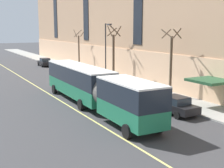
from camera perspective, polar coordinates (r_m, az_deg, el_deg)
ground_plane at (r=29.76m, az=-4.05°, el=-3.98°), size 260.00×260.00×0.00m
sidewalk at (r=36.51m, az=6.39°, el=-1.23°), size 4.17×160.00×0.15m
city_bus at (r=28.45m, az=-3.49°, el=-0.37°), size 3.23×19.66×3.56m
parked_car_black_2 at (r=61.41m, az=-12.18°, el=3.93°), size 2.08×4.27×1.56m
parked_car_champagne_3 at (r=45.50m, az=-5.85°, el=1.96°), size 2.07×4.25×1.56m
parked_car_white_4 at (r=51.36m, az=-8.55°, el=2.85°), size 2.03×4.49×1.56m
parked_car_black_5 at (r=27.34m, az=11.33°, el=-3.75°), size 2.17×4.67×1.56m
parked_car_darkgray_6 at (r=36.25m, az=0.62°, el=-0.11°), size 2.01×4.70×1.56m
street_tree_mid_block at (r=33.02m, az=10.74°, el=4.15°), size 1.82×1.87×7.13m
street_tree_far_uptown at (r=43.27m, az=0.29°, el=5.84°), size 1.82×1.85×7.57m
street_tree_far_downtown at (r=54.48m, az=-6.08°, el=6.23°), size 1.49×1.49×6.85m
street_lamp at (r=41.35m, az=-1.04°, el=6.79°), size 0.36×1.48×7.71m
lane_centerline at (r=31.82m, az=-9.25°, el=-3.15°), size 0.16×140.00×0.01m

